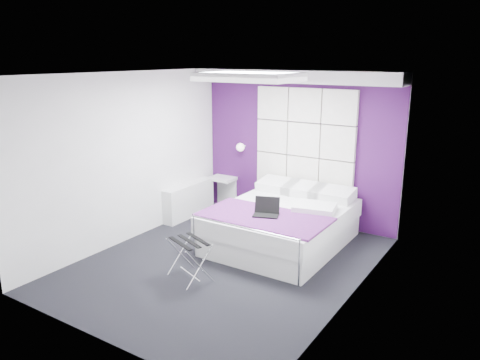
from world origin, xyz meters
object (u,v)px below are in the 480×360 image
object	(u,v)px
nightstand	(223,178)
radiator	(189,200)
wall_lamp	(242,147)
luggage_rack	(190,260)
laptop	(268,211)
bed	(282,224)

from	to	relation	value
nightstand	radiator	bearing A→B (deg)	-108.43
wall_lamp	luggage_rack	bearing A→B (deg)	-71.09
radiator	laptop	size ratio (longest dim) A/B	3.36
radiator	laptop	bearing A→B (deg)	-19.98
laptop	bed	bearing A→B (deg)	72.41
radiator	laptop	xyz separation A→B (m)	(2.04, -0.74, 0.38)
radiator	luggage_rack	xyz separation A→B (m)	(1.56, -1.93, -0.04)
nightstand	laptop	bearing A→B (deg)	-39.04
wall_lamp	laptop	distance (m)	2.13
bed	luggage_rack	world-z (taller)	bed
bed	nightstand	bearing A→B (deg)	151.35
wall_lamp	bed	xyz separation A→B (m)	(1.39, -1.02, -0.89)
nightstand	laptop	distance (m)	2.33
wall_lamp	nightstand	world-z (taller)	wall_lamp
wall_lamp	bed	bearing A→B (deg)	-36.24
wall_lamp	luggage_rack	world-z (taller)	wall_lamp
luggage_rack	laptop	xyz separation A→B (m)	(0.48, 1.18, 0.42)
luggage_rack	radiator	bearing A→B (deg)	150.89
wall_lamp	bed	world-z (taller)	wall_lamp
wall_lamp	nightstand	size ratio (longest dim) A/B	0.32
luggage_rack	laptop	world-z (taller)	laptop
radiator	luggage_rack	distance (m)	2.48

